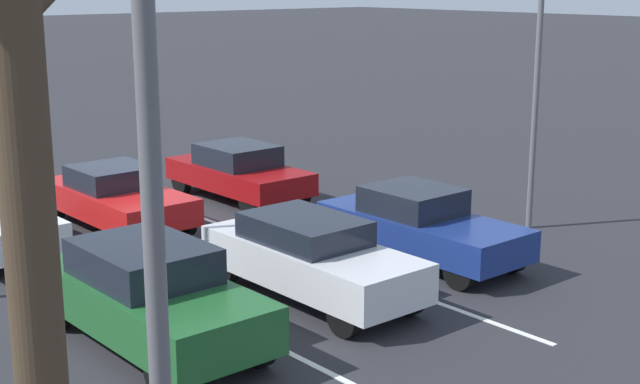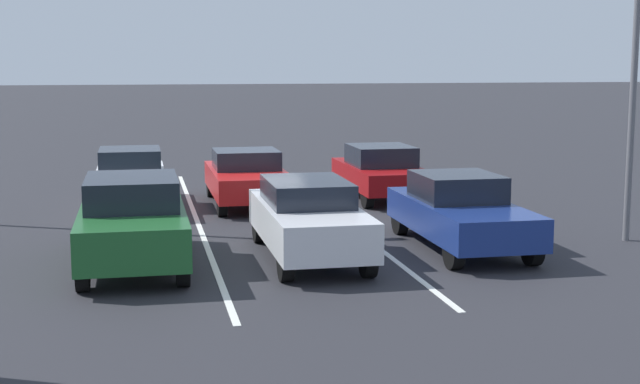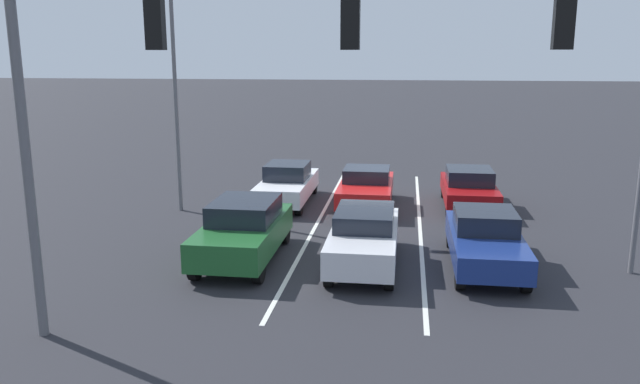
{
  "view_description": "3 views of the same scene",
  "coord_description": "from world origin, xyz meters",
  "px_view_note": "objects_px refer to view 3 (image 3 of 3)",
  "views": [
    {
      "loc": [
        9.8,
        18.7,
        5.73
      ],
      "look_at": [
        0.14,
        7.4,
        2.16
      ],
      "focal_mm": 50.0,
      "sensor_mm": 36.0,
      "label": 1
    },
    {
      "loc": [
        3.05,
        23.47,
        3.82
      ],
      "look_at": [
        -0.67,
        5.34,
        1.07
      ],
      "focal_mm": 50.0,
      "sensor_mm": 36.0,
      "label": 2
    },
    {
      "loc": [
        -1.18,
        22.95,
        5.58
      ],
      "look_at": [
        1.17,
        6.03,
        1.81
      ],
      "focal_mm": 35.0,
      "sensor_mm": 36.0,
      "label": 3
    }
  ],
  "objects_px": {
    "traffic_signal_gantry": "(221,67)",
    "car_darkgreen_rightlane_front": "(244,230)",
    "car_navy_leftlane_front": "(485,239)",
    "car_silver_midlane_front": "(364,236)",
    "car_white_rightlane_second": "(287,184)",
    "car_red_midlane_second": "(366,187)",
    "street_lamp_right_shoulder": "(179,71)",
    "car_maroon_leftlane_second": "(469,187)"
  },
  "relations": [
    {
      "from": "car_red_midlane_second",
      "to": "car_white_rightlane_second",
      "type": "xyz_separation_m",
      "value": [
        3.03,
        -0.16,
        0.01
      ]
    },
    {
      "from": "car_silver_midlane_front",
      "to": "car_maroon_leftlane_second",
      "type": "xyz_separation_m",
      "value": [
        -3.41,
        -7.04,
        -0.04
      ]
    },
    {
      "from": "traffic_signal_gantry",
      "to": "car_white_rightlane_second",
      "type": "bearing_deg",
      "value": -84.5
    },
    {
      "from": "car_white_rightlane_second",
      "to": "traffic_signal_gantry",
      "type": "xyz_separation_m",
      "value": [
        -1.16,
        12.03,
        4.62
      ]
    },
    {
      "from": "car_darkgreen_rightlane_front",
      "to": "car_white_rightlane_second",
      "type": "bearing_deg",
      "value": -89.34
    },
    {
      "from": "car_silver_midlane_front",
      "to": "street_lamp_right_shoulder",
      "type": "xyz_separation_m",
      "value": [
        6.89,
        -5.13,
        4.22
      ]
    },
    {
      "from": "car_white_rightlane_second",
      "to": "car_navy_leftlane_front",
      "type": "bearing_deg",
      "value": 135.45
    },
    {
      "from": "car_red_midlane_second",
      "to": "street_lamp_right_shoulder",
      "type": "xyz_separation_m",
      "value": [
        6.5,
        1.52,
        4.28
      ]
    },
    {
      "from": "car_silver_midlane_front",
      "to": "car_navy_leftlane_front",
      "type": "distance_m",
      "value": 3.23
    },
    {
      "from": "car_silver_midlane_front",
      "to": "car_white_rightlane_second",
      "type": "height_order",
      "value": "car_white_rightlane_second"
    },
    {
      "from": "traffic_signal_gantry",
      "to": "car_darkgreen_rightlane_front",
      "type": "bearing_deg",
      "value": -78.28
    },
    {
      "from": "car_navy_leftlane_front",
      "to": "car_silver_midlane_front",
      "type": "bearing_deg",
      "value": 5.19
    },
    {
      "from": "car_silver_midlane_front",
      "to": "car_red_midlane_second",
      "type": "distance_m",
      "value": 6.66
    },
    {
      "from": "street_lamp_right_shoulder",
      "to": "car_red_midlane_second",
      "type": "bearing_deg",
      "value": -166.86
    },
    {
      "from": "car_darkgreen_rightlane_front",
      "to": "car_silver_midlane_front",
      "type": "height_order",
      "value": "car_darkgreen_rightlane_front"
    },
    {
      "from": "traffic_signal_gantry",
      "to": "street_lamp_right_shoulder",
      "type": "height_order",
      "value": "street_lamp_right_shoulder"
    },
    {
      "from": "car_maroon_leftlane_second",
      "to": "car_white_rightlane_second",
      "type": "relative_size",
      "value": 0.93
    },
    {
      "from": "car_silver_midlane_front",
      "to": "car_white_rightlane_second",
      "type": "distance_m",
      "value": 7.62
    },
    {
      "from": "car_red_midlane_second",
      "to": "traffic_signal_gantry",
      "type": "relative_size",
      "value": 0.37
    },
    {
      "from": "car_darkgreen_rightlane_front",
      "to": "street_lamp_right_shoulder",
      "type": "distance_m",
      "value": 7.51
    },
    {
      "from": "car_silver_midlane_front",
      "to": "traffic_signal_gantry",
      "type": "height_order",
      "value": "traffic_signal_gantry"
    },
    {
      "from": "car_red_midlane_second",
      "to": "car_silver_midlane_front",
      "type": "bearing_deg",
      "value": 93.29
    },
    {
      "from": "car_red_midlane_second",
      "to": "car_white_rightlane_second",
      "type": "relative_size",
      "value": 0.95
    },
    {
      "from": "car_darkgreen_rightlane_front",
      "to": "street_lamp_right_shoulder",
      "type": "relative_size",
      "value": 0.52
    },
    {
      "from": "car_navy_leftlane_front",
      "to": "car_white_rightlane_second",
      "type": "distance_m",
      "value": 9.29
    },
    {
      "from": "car_navy_leftlane_front",
      "to": "car_maroon_leftlane_second",
      "type": "distance_m",
      "value": 6.75
    },
    {
      "from": "car_navy_leftlane_front",
      "to": "traffic_signal_gantry",
      "type": "bearing_deg",
      "value": 45.26
    },
    {
      "from": "car_red_midlane_second",
      "to": "car_maroon_leftlane_second",
      "type": "bearing_deg",
      "value": -174.07
    },
    {
      "from": "car_silver_midlane_front",
      "to": "street_lamp_right_shoulder",
      "type": "distance_m",
      "value": 9.57
    },
    {
      "from": "car_white_rightlane_second",
      "to": "car_red_midlane_second",
      "type": "bearing_deg",
      "value": 176.96
    },
    {
      "from": "car_silver_midlane_front",
      "to": "car_white_rightlane_second",
      "type": "bearing_deg",
      "value": -63.42
    },
    {
      "from": "car_maroon_leftlane_second",
      "to": "traffic_signal_gantry",
      "type": "height_order",
      "value": "traffic_signal_gantry"
    },
    {
      "from": "car_darkgreen_rightlane_front",
      "to": "car_navy_leftlane_front",
      "type": "height_order",
      "value": "car_darkgreen_rightlane_front"
    },
    {
      "from": "car_white_rightlane_second",
      "to": "street_lamp_right_shoulder",
      "type": "bearing_deg",
      "value": 25.77
    },
    {
      "from": "car_white_rightlane_second",
      "to": "car_darkgreen_rightlane_front",
      "type": "bearing_deg",
      "value": 90.66
    },
    {
      "from": "car_navy_leftlane_front",
      "to": "car_white_rightlane_second",
      "type": "height_order",
      "value": "car_white_rightlane_second"
    },
    {
      "from": "car_navy_leftlane_front",
      "to": "car_darkgreen_rightlane_front",
      "type": "bearing_deg",
      "value": 2.63
    },
    {
      "from": "car_darkgreen_rightlane_front",
      "to": "traffic_signal_gantry",
      "type": "bearing_deg",
      "value": 101.72
    },
    {
      "from": "car_silver_midlane_front",
      "to": "car_white_rightlane_second",
      "type": "relative_size",
      "value": 0.98
    },
    {
      "from": "car_navy_leftlane_front",
      "to": "car_red_midlane_second",
      "type": "distance_m",
      "value": 7.3
    },
    {
      "from": "street_lamp_right_shoulder",
      "to": "traffic_signal_gantry",
      "type": "bearing_deg",
      "value": 114.13
    },
    {
      "from": "car_maroon_leftlane_second",
      "to": "car_white_rightlane_second",
      "type": "distance_m",
      "value": 6.82
    }
  ]
}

